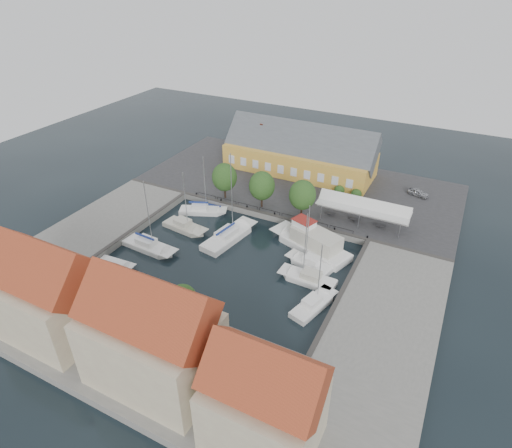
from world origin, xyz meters
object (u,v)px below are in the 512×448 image
(car_red, at_px, (261,180))
(center_sailboat, at_px, (229,237))
(east_boat_a, at_px, (310,265))
(car_silver, at_px, (418,193))
(west_boat_b, at_px, (185,228))
(tent_canopy, at_px, (363,208))
(trawler, at_px, (312,243))
(launch_sw, at_px, (115,266))
(warehouse, at_px, (297,153))
(east_boat_c, at_px, (313,306))
(west_boat_d, at_px, (149,247))
(east_boat_b, at_px, (308,280))
(west_boat_a, at_px, (202,211))
(launch_nw, at_px, (212,209))

(car_red, xyz_separation_m, center_sailboat, (3.08, -17.12, -1.39))
(car_red, xyz_separation_m, east_boat_a, (16.33, -17.81, -1.49))
(car_silver, height_order, west_boat_b, west_boat_b)
(tent_canopy, height_order, car_silver, tent_canopy)
(car_silver, height_order, trawler, trawler)
(east_boat_a, bearing_deg, launch_sw, -152.81)
(warehouse, distance_m, west_boat_b, 28.03)
(trawler, bearing_deg, west_boat_b, -168.68)
(trawler, bearing_deg, center_sailboat, -164.79)
(trawler, relative_size, launch_sw, 2.31)
(center_sailboat, bearing_deg, trawler, 15.21)
(launch_sw, bearing_deg, east_boat_c, 9.80)
(east_boat_c, bearing_deg, center_sailboat, 153.63)
(car_silver, distance_m, west_boat_b, 40.29)
(tent_canopy, height_order, west_boat_d, west_boat_d)
(west_boat_d, bearing_deg, center_sailboat, 39.24)
(center_sailboat, distance_m, east_boat_c, 18.50)
(east_boat_b, bearing_deg, warehouse, 115.31)
(trawler, bearing_deg, east_boat_a, -73.07)
(center_sailboat, distance_m, west_boat_a, 9.33)
(trawler, relative_size, launch_nw, 2.86)
(east_boat_a, height_order, launch_sw, east_boat_a)
(tent_canopy, relative_size, trawler, 1.05)
(launch_sw, bearing_deg, car_silver, 48.71)
(east_boat_a, xyz_separation_m, west_boat_d, (-22.33, -6.73, 0.01))
(warehouse, relative_size, car_silver, 7.80)
(east_boat_a, relative_size, west_boat_d, 0.84)
(trawler, height_order, east_boat_b, east_boat_b)
(warehouse, distance_m, trawler, 25.82)
(warehouse, distance_m, west_boat_d, 34.88)
(trawler, bearing_deg, car_silver, 63.41)
(warehouse, bearing_deg, launch_nw, -110.53)
(warehouse, xyz_separation_m, east_boat_c, (16.39, -34.17, -4.17))
(tent_canopy, relative_size, east_boat_a, 1.42)
(tent_canopy, bearing_deg, center_sailboat, -144.22)
(center_sailboat, xyz_separation_m, launch_nw, (-7.09, 6.52, -0.27))
(east_boat_a, height_order, west_boat_a, west_boat_a)
(launch_sw, xyz_separation_m, launch_nw, (3.42, 19.41, -0.00))
(center_sailboat, relative_size, east_boat_a, 1.43)
(trawler, height_order, west_boat_a, west_boat_a)
(tent_canopy, relative_size, car_silver, 3.82)
(warehouse, distance_m, east_boat_c, 38.13)
(car_red, distance_m, east_boat_c, 32.11)
(center_sailboat, xyz_separation_m, east_boat_c, (16.57, -8.22, -0.10))
(east_boat_a, xyz_separation_m, west_boat_b, (-20.83, 0.04, -0.00))
(west_boat_a, height_order, launch_nw, west_boat_a)
(car_red, height_order, west_boat_b, west_boat_b)
(warehouse, bearing_deg, launch_sw, -105.39)
(car_silver, distance_m, east_boat_c, 34.28)
(tent_canopy, xyz_separation_m, car_silver, (6.34, 13.31, -2.06))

